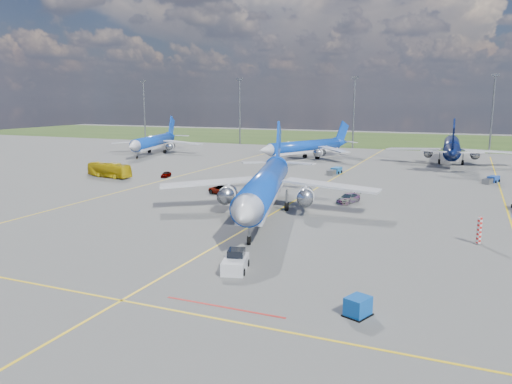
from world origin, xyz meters
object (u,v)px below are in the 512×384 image
at_px(service_car_b, 224,190).
at_px(baggage_tug_c, 335,171).
at_px(main_airliner, 265,214).
at_px(service_car_c, 348,198).
at_px(pushback_tug, 235,262).
at_px(apron_bus, 109,170).
at_px(baggage_tug_e, 491,180).
at_px(bg_jet_nw, 154,154).
at_px(service_car_a, 166,174).
at_px(warning_post, 479,231).
at_px(uld_container, 358,306).
at_px(bg_jet_nnw, 305,159).
at_px(bg_jet_n, 451,163).

distance_m(service_car_b, baggage_tug_c, 32.14).
bearing_deg(main_airliner, service_car_c, 38.96).
bearing_deg(pushback_tug, apron_bus, 124.03).
relative_size(service_car_c, baggage_tug_e, 0.92).
bearing_deg(apron_bus, bg_jet_nw, 32.89).
xyz_separation_m(pushback_tug, service_car_a, (-36.99, 45.10, -0.17)).
distance_m(pushback_tug, service_car_c, 34.39).
relative_size(main_airliner, baggage_tug_c, 7.75).
distance_m(warning_post, service_car_b, 41.20).
xyz_separation_m(warning_post, uld_container, (-8.34, -23.49, -0.79)).
xyz_separation_m(pushback_tug, baggage_tug_c, (-6.59, 62.87, -0.17)).
relative_size(service_car_a, baggage_tug_c, 0.60).
height_order(pushback_tug, baggage_tug_e, pushback_tug).
bearing_deg(service_car_a, pushback_tug, -64.15).
xyz_separation_m(bg_jet_nnw, pushback_tug, (20.32, -85.61, 0.75)).
xyz_separation_m(service_car_b, baggage_tug_e, (41.24, 30.56, -0.17)).
height_order(bg_jet_nnw, baggage_tug_e, bg_jet_nnw).
xyz_separation_m(main_airliner, uld_container, (18.44, -27.56, 0.71)).
relative_size(bg_jet_nw, service_car_a, 11.31).
distance_m(warning_post, bg_jet_nw, 105.87).
distance_m(main_airliner, service_car_c, 14.99).
xyz_separation_m(bg_jet_n, service_car_a, (-52.34, -47.07, 0.58)).
distance_m(bg_jet_nnw, service_car_a, 43.81).
relative_size(bg_jet_nnw, service_car_c, 7.19).
relative_size(pushback_tug, baggage_tug_c, 0.98).
xyz_separation_m(baggage_tug_c, baggage_tug_e, (30.13, 0.40, -0.03)).
height_order(warning_post, service_car_b, warning_post).
relative_size(uld_container, apron_bus, 0.17).
bearing_deg(service_car_c, apron_bus, -170.03).
xyz_separation_m(bg_jet_nw, apron_bus, (17.00, -40.46, 1.46)).
bearing_deg(pushback_tug, baggage_tug_c, 80.48).
distance_m(service_car_c, baggage_tug_e, 35.66).
height_order(bg_jet_n, uld_container, bg_jet_n).
bearing_deg(warning_post, main_airliner, 171.35).
height_order(bg_jet_nnw, baggage_tug_c, bg_jet_nnw).
relative_size(warning_post, pushback_tug, 0.54).
height_order(service_car_b, baggage_tug_c, service_car_b).
height_order(bg_jet_nw, pushback_tug, bg_jet_nw).
bearing_deg(service_car_c, service_car_a, -178.25).
bearing_deg(baggage_tug_c, service_car_c, -65.26).
height_order(bg_jet_n, baggage_tug_e, bg_jet_n).
relative_size(bg_jet_nnw, bg_jet_n, 0.83).
height_order(bg_jet_nnw, apron_bus, bg_jet_nnw).
relative_size(pushback_tug, service_car_b, 1.07).
bearing_deg(bg_jet_nnw, apron_bus, -96.02).
xyz_separation_m(bg_jet_nw, baggage_tug_c, (57.81, -18.03, 0.58)).
height_order(baggage_tug_c, baggage_tug_e, baggage_tug_c).
relative_size(bg_jet_nnw, uld_container, 19.98).
bearing_deg(bg_jet_nnw, bg_jet_n, 35.35).
distance_m(bg_jet_nw, apron_bus, 43.91).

